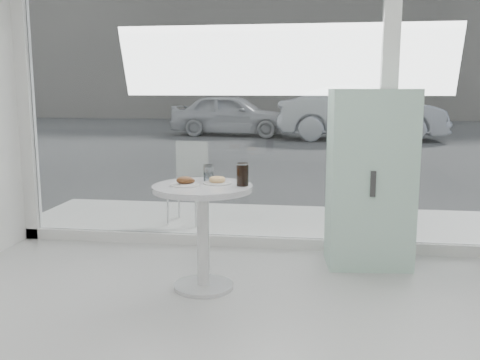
% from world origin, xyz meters
% --- Properties ---
extents(storefront, '(5.00, 0.14, 3.00)m').
position_xyz_m(storefront, '(0.07, 3.00, 1.71)').
color(storefront, silver).
rests_on(storefront, ground).
extents(main_table, '(0.72, 0.72, 0.77)m').
position_xyz_m(main_table, '(-0.50, 1.90, 0.55)').
color(main_table, silver).
rests_on(main_table, ground).
extents(patio_deck, '(5.60, 1.60, 0.05)m').
position_xyz_m(patio_deck, '(0.00, 3.80, 0.03)').
color(patio_deck, white).
rests_on(patio_deck, ground).
extents(street, '(40.00, 24.00, 0.00)m').
position_xyz_m(street, '(0.00, 16.00, -0.00)').
color(street, '#343434').
rests_on(street, ground).
extents(far_building, '(40.00, 2.00, 8.00)m').
position_xyz_m(far_building, '(0.00, 25.00, 4.00)').
color(far_building, gray).
rests_on(far_building, ground).
extents(mint_cabinet, '(0.71, 0.51, 1.45)m').
position_xyz_m(mint_cabinet, '(0.74, 2.63, 0.73)').
color(mint_cabinet, '#A3D1BB').
rests_on(mint_cabinet, ground).
extents(patio_chair, '(0.41, 0.41, 0.85)m').
position_xyz_m(patio_chair, '(-1.04, 3.70, 0.53)').
color(patio_chair, silver).
rests_on(patio_chair, patio_deck).
extents(car_white, '(3.96, 1.95, 1.30)m').
position_xyz_m(car_white, '(-2.35, 14.89, 0.65)').
color(car_white, silver).
rests_on(car_white, street).
extents(car_silver, '(4.77, 1.88, 1.55)m').
position_xyz_m(car_silver, '(1.49, 13.93, 0.77)').
color(car_silver, '#AEB0B6').
rests_on(car_silver, street).
extents(plate_fritter, '(0.21, 0.21, 0.07)m').
position_xyz_m(plate_fritter, '(-0.62, 1.87, 0.80)').
color(plate_fritter, silver).
rests_on(plate_fritter, main_table).
extents(plate_donut, '(0.20, 0.20, 0.05)m').
position_xyz_m(plate_donut, '(-0.41, 1.97, 0.79)').
color(plate_donut, silver).
rests_on(plate_donut, main_table).
extents(water_tumbler_a, '(0.07, 0.07, 0.11)m').
position_xyz_m(water_tumbler_a, '(-0.49, 2.06, 0.82)').
color(water_tumbler_a, white).
rests_on(water_tumbler_a, main_table).
extents(water_tumbler_b, '(0.07, 0.07, 0.12)m').
position_xyz_m(water_tumbler_b, '(-0.50, 2.10, 0.82)').
color(water_tumbler_b, white).
rests_on(water_tumbler_b, main_table).
extents(cola_glass, '(0.09, 0.09, 0.16)m').
position_xyz_m(cola_glass, '(-0.21, 1.92, 0.85)').
color(cola_glass, white).
rests_on(cola_glass, main_table).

